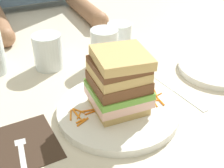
{
  "coord_description": "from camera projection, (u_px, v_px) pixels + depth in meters",
  "views": [
    {
      "loc": [
        -0.24,
        -0.47,
        0.4
      ],
      "look_at": [
        -0.02,
        0.01,
        0.06
      ],
      "focal_mm": 48.29,
      "sensor_mm": 36.0,
      "label": 1
    }
  ],
  "objects": [
    {
      "name": "ground_plane",
      "position": [
        121.0,
        106.0,
        0.66
      ],
      "size": [
        3.0,
        3.0,
        0.0
      ],
      "primitive_type": "plane",
      "color": "beige"
    },
    {
      "name": "main_plate",
      "position": [
        118.0,
        110.0,
        0.63
      ],
      "size": [
        0.26,
        0.26,
        0.02
      ],
      "primitive_type": "cylinder",
      "color": "white",
      "rests_on": "ground_plane"
    },
    {
      "name": "sandwich",
      "position": [
        119.0,
        82.0,
        0.6
      ],
      "size": [
        0.12,
        0.12,
        0.13
      ],
      "color": "tan",
      "rests_on": "main_plate"
    },
    {
      "name": "carrot_shred_0",
      "position": [
        83.0,
        122.0,
        0.59
      ],
      "size": [
        0.03,
        0.02,
        0.0
      ],
      "primitive_type": "cylinder",
      "rotation": [
        0.0,
        1.57,
        3.59
      ],
      "color": "orange",
      "rests_on": "main_plate"
    },
    {
      "name": "carrot_shred_1",
      "position": [
        79.0,
        115.0,
        0.61
      ],
      "size": [
        0.02,
        0.02,
        0.0
      ],
      "primitive_type": "cylinder",
      "rotation": [
        0.0,
        1.57,
        4.03
      ],
      "color": "orange",
      "rests_on": "main_plate"
    },
    {
      "name": "carrot_shred_2",
      "position": [
        76.0,
        113.0,
        0.61
      ],
      "size": [
        0.01,
        0.03,
        0.0
      ],
      "primitive_type": "cylinder",
      "rotation": [
        0.0,
        1.57,
        1.66
      ],
      "color": "orange",
      "rests_on": "main_plate"
    },
    {
      "name": "carrot_shred_3",
      "position": [
        90.0,
        113.0,
        0.61
      ],
      "size": [
        0.02,
        0.0,
        0.0
      ],
      "primitive_type": "cylinder",
      "rotation": [
        0.0,
        1.57,
        3.23
      ],
      "color": "orange",
      "rests_on": "main_plate"
    },
    {
      "name": "carrot_shred_4",
      "position": [
        81.0,
        121.0,
        0.59
      ],
      "size": [
        0.02,
        0.01,
        0.0
      ],
      "primitive_type": "cylinder",
      "rotation": [
        0.0,
        1.57,
        3.4
      ],
      "color": "orange",
      "rests_on": "main_plate"
    },
    {
      "name": "carrot_shred_5",
      "position": [
        71.0,
        115.0,
        0.6
      ],
      "size": [
        0.01,
        0.03,
        0.0
      ],
      "primitive_type": "cylinder",
      "rotation": [
        0.0,
        1.57,
        4.37
      ],
      "color": "orange",
      "rests_on": "main_plate"
    },
    {
      "name": "carrot_shred_6",
      "position": [
        79.0,
        112.0,
        0.61
      ],
      "size": [
        0.02,
        0.02,
        0.0
      ],
      "primitive_type": "cylinder",
      "rotation": [
        0.0,
        1.57,
        5.36
      ],
      "color": "orange",
      "rests_on": "main_plate"
    },
    {
      "name": "carrot_shred_7",
      "position": [
        88.0,
        111.0,
        0.62
      ],
      "size": [
        0.03,
        0.01,
        0.0
      ],
      "primitive_type": "cylinder",
      "rotation": [
        0.0,
        1.57,
        6.1
      ],
      "color": "orange",
      "rests_on": "main_plate"
    },
    {
      "name": "carrot_shred_8",
      "position": [
        79.0,
        117.0,
        0.6
      ],
      "size": [
        0.01,
        0.03,
        0.0
      ],
      "primitive_type": "cylinder",
      "rotation": [
        0.0,
        1.57,
        1.8
      ],
      "color": "orange",
      "rests_on": "main_plate"
    },
    {
      "name": "carrot_shred_9",
      "position": [
        154.0,
        100.0,
        0.65
      ],
      "size": [
        0.02,
        0.02,
        0.0
      ],
      "primitive_type": "cylinder",
      "rotation": [
        0.0,
        1.57,
        2.56
      ],
      "color": "orange",
      "rests_on": "main_plate"
    },
    {
      "name": "carrot_shred_10",
      "position": [
        145.0,
        98.0,
        0.66
      ],
      "size": [
        0.01,
        0.03,
        0.0
      ],
      "primitive_type": "cylinder",
      "rotation": [
        0.0,
        1.57,
        1.88
      ],
      "color": "orange",
      "rests_on": "main_plate"
    },
    {
      "name": "carrot_shred_11",
      "position": [
        144.0,
        100.0,
        0.65
      ],
      "size": [
        0.02,
        0.01,
        0.0
      ],
      "primitive_type": "cylinder",
      "rotation": [
        0.0,
        1.57,
        6.19
      ],
      "color": "orange",
      "rests_on": "main_plate"
    },
    {
      "name": "carrot_shred_12",
      "position": [
        156.0,
        93.0,
        0.67
      ],
      "size": [
        0.01,
        0.03,
        0.0
      ],
      "primitive_type": "cylinder",
      "rotation": [
        0.0,
        1.57,
        1.22
      ],
      "color": "orange",
      "rests_on": "main_plate"
    },
    {
      "name": "carrot_shred_13",
      "position": [
        155.0,
        103.0,
        0.64
      ],
      "size": [
        0.01,
        0.03,
        0.0
      ],
      "primitive_type": "cylinder",
      "rotation": [
        0.0,
        1.57,
        4.51
      ],
      "color": "orange",
      "rests_on": "main_plate"
    },
    {
      "name": "carrot_shred_14",
      "position": [
        159.0,
        95.0,
        0.67
      ],
      "size": [
        0.02,
        0.01,
        0.0
      ],
      "primitive_type": "cylinder",
      "rotation": [
        0.0,
        1.57,
        3.34
      ],
      "color": "orange",
      "rests_on": "main_plate"
    },
    {
      "name": "carrot_shred_15",
      "position": [
        160.0,
        101.0,
        0.64
      ],
      "size": [
        0.01,
        0.03,
        0.0
      ],
      "primitive_type": "cylinder",
      "rotation": [
        0.0,
        1.57,
        4.66
      ],
      "color": "orange",
      "rests_on": "main_plate"
    },
    {
      "name": "napkin_dark",
      "position": [
        21.0,
        145.0,
        0.56
      ],
      "size": [
        0.14,
        0.14,
        0.0
      ],
      "primitive_type": "cube",
      "rotation": [
        0.0,
        0.0,
        0.05
      ],
      "color": "#38281E",
      "rests_on": "ground_plane"
    },
    {
      "name": "fork",
      "position": [
        22.0,
        152.0,
        0.54
      ],
      "size": [
        0.03,
        0.17,
        0.0
      ],
      "color": "silver",
      "rests_on": "napkin_dark"
    },
    {
      "name": "knife",
      "position": [
        176.0,
        90.0,
        0.71
      ],
      "size": [
        0.04,
        0.2,
        0.0
      ],
      "color": "silver",
      "rests_on": "ground_plane"
    },
    {
      "name": "juice_glass",
      "position": [
        105.0,
        51.0,
        0.79
      ],
      "size": [
        0.07,
        0.07,
        0.1
      ],
      "color": "white",
      "rests_on": "ground_plane"
    },
    {
      "name": "empty_tumbler_0",
      "position": [
        119.0,
        35.0,
        0.9
      ],
      "size": [
        0.07,
        0.07,
        0.07
      ],
      "primitive_type": "cylinder",
      "color": "silver",
      "rests_on": "ground_plane"
    },
    {
      "name": "empty_tumbler_1",
      "position": [
        48.0,
        51.0,
        0.78
      ],
      "size": [
        0.08,
        0.08,
        0.09
      ],
      "primitive_type": "cylinder",
      "color": "silver",
      "rests_on": "ground_plane"
    },
    {
      "name": "side_plate",
      "position": [
        218.0,
        68.0,
        0.79
      ],
      "size": [
        0.21,
        0.21,
        0.02
      ],
      "primitive_type": "cylinder",
      "color": "white",
      "rests_on": "ground_plane"
    }
  ]
}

